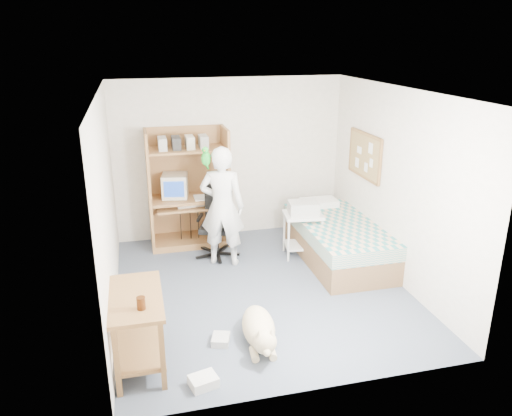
% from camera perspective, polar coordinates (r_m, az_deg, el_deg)
% --- Properties ---
extents(floor, '(4.00, 4.00, 0.00)m').
position_cam_1_polar(floor, '(6.52, 0.59, -9.17)').
color(floor, '#444F5C').
rests_on(floor, ground).
extents(wall_back, '(3.60, 0.02, 2.50)m').
position_cam_1_polar(wall_back, '(7.91, -3.03, 5.66)').
color(wall_back, beige).
rests_on(wall_back, floor).
extents(wall_right, '(0.02, 4.00, 2.50)m').
position_cam_1_polar(wall_right, '(6.69, 15.74, 2.43)').
color(wall_right, beige).
rests_on(wall_right, floor).
extents(wall_left, '(0.02, 4.00, 2.50)m').
position_cam_1_polar(wall_left, '(5.86, -16.65, -0.02)').
color(wall_left, beige).
rests_on(wall_left, floor).
extents(ceiling, '(3.60, 4.00, 0.02)m').
position_cam_1_polar(ceiling, '(5.77, 0.68, 13.24)').
color(ceiling, white).
rests_on(ceiling, wall_back).
extents(computer_hutch, '(1.20, 0.63, 1.80)m').
position_cam_1_polar(computer_hutch, '(7.67, -7.73, 1.76)').
color(computer_hutch, brown).
rests_on(computer_hutch, floor).
extents(bed, '(1.02, 2.02, 0.66)m').
position_cam_1_polar(bed, '(7.31, 9.30, -3.66)').
color(bed, brown).
rests_on(bed, floor).
extents(side_desk, '(0.50, 1.00, 0.75)m').
position_cam_1_polar(side_desk, '(5.07, -13.39, -12.29)').
color(side_desk, brown).
rests_on(side_desk, floor).
extents(corkboard, '(0.04, 0.94, 0.66)m').
position_cam_1_polar(corkboard, '(7.40, 12.32, 5.88)').
color(corkboard, olive).
rests_on(corkboard, wall_right).
extents(office_chair, '(0.59, 0.59, 1.02)m').
position_cam_1_polar(office_chair, '(7.35, -4.45, -2.68)').
color(office_chair, black).
rests_on(office_chair, floor).
extents(person, '(0.72, 0.59, 1.70)m').
position_cam_1_polar(person, '(6.91, -3.87, 0.17)').
color(person, white).
rests_on(person, floor).
extents(parrot, '(0.12, 0.21, 0.34)m').
position_cam_1_polar(parrot, '(6.70, -5.74, 5.78)').
color(parrot, '#148F1A').
rests_on(parrot, person).
extents(dog, '(0.40, 1.06, 0.40)m').
position_cam_1_polar(dog, '(5.39, 0.38, -13.66)').
color(dog, beige).
rests_on(dog, floor).
extents(printer_cart, '(0.60, 0.50, 0.66)m').
position_cam_1_polar(printer_cart, '(7.31, 5.36, -2.27)').
color(printer_cart, silver).
rests_on(printer_cart, floor).
extents(printer, '(0.46, 0.37, 0.18)m').
position_cam_1_polar(printer, '(7.20, 5.44, 0.03)').
color(printer, '#ADAEA9').
rests_on(printer, printer_cart).
extents(crt_monitor, '(0.43, 0.45, 0.35)m').
position_cam_1_polar(crt_monitor, '(7.63, -9.24, 2.55)').
color(crt_monitor, beige).
rests_on(crt_monitor, computer_hutch).
extents(keyboard, '(0.46, 0.20, 0.03)m').
position_cam_1_polar(keyboard, '(7.57, -7.33, 0.34)').
color(keyboard, beige).
rests_on(keyboard, computer_hutch).
extents(pencil_cup, '(0.08, 0.08, 0.12)m').
position_cam_1_polar(pencil_cup, '(7.64, -4.97, 1.76)').
color(pencil_cup, gold).
rests_on(pencil_cup, computer_hutch).
extents(drink_glass, '(0.08, 0.08, 0.12)m').
position_cam_1_polar(drink_glass, '(4.69, -13.00, -10.56)').
color(drink_glass, '#3B1C09').
rests_on(drink_glass, side_desk).
extents(floor_box_a, '(0.29, 0.26, 0.10)m').
position_cam_1_polar(floor_box_a, '(4.93, -6.02, -19.10)').
color(floor_box_a, white).
rests_on(floor_box_a, floor).
extents(floor_box_b, '(0.24, 0.26, 0.08)m').
position_cam_1_polar(floor_box_b, '(5.48, -4.05, -14.77)').
color(floor_box_b, '#B9B8B3').
rests_on(floor_box_b, floor).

